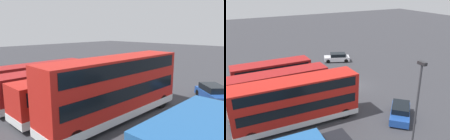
# 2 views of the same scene
# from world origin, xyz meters

# --- Properties ---
(ground_plane) EXTENTS (140.00, 140.00, 0.00)m
(ground_plane) POSITION_xyz_m (0.00, 0.00, 0.00)
(ground_plane) COLOR #38383D
(bus_double_decker_near_end) EXTENTS (2.98, 11.82, 4.55)m
(bus_double_decker_near_end) POSITION_xyz_m (-5.24, 9.44, 2.45)
(bus_double_decker_near_end) COLOR red
(bus_double_decker_near_end) RESTS_ON ground
(bus_single_deck_second) EXTENTS (2.71, 10.69, 2.95)m
(bus_single_deck_second) POSITION_xyz_m (-1.73, 10.04, 1.62)
(bus_single_deck_second) COLOR red
(bus_single_deck_second) RESTS_ON ground
(bus_single_deck_third) EXTENTS (2.67, 12.00, 2.95)m
(bus_single_deck_third) POSITION_xyz_m (1.63, 9.50, 1.62)
(bus_single_deck_third) COLOR #A51919
(bus_single_deck_third) RESTS_ON ground
(bus_single_deck_fourth) EXTENTS (2.65, 10.10, 2.95)m
(bus_single_deck_fourth) POSITION_xyz_m (5.51, 9.23, 1.62)
(bus_single_deck_fourth) COLOR #A51919
(bus_single_deck_fourth) RESTS_ON ground
(car_hatchback_silver) EXTENTS (3.25, 4.57, 1.43)m
(car_hatchback_silver) POSITION_xyz_m (9.87, -2.69, 0.70)
(car_hatchback_silver) COLOR silver
(car_hatchback_silver) RESTS_ON ground
(car_small_green) EXTENTS (4.15, 4.12, 1.43)m
(car_small_green) POSITION_xyz_m (-9.06, 0.23, 0.70)
(car_small_green) COLOR #1E479E
(car_small_green) RESTS_ON ground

